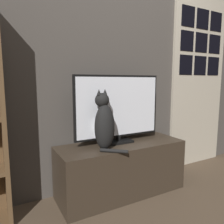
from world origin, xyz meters
TOP-DOWN VIEW (x-y plane):
  - wall_back at (0.00, 1.22)m, footprint 4.80×0.05m
  - tv_stand at (0.00, 0.97)m, footprint 1.17×0.42m
  - tv at (-0.01, 1.02)m, footprint 0.85×0.15m
  - cat at (-0.21, 0.89)m, footprint 0.22×0.29m
  - door at (1.22, 1.18)m, footprint 0.84×0.04m

SIDE VIEW (x-z plane):
  - tv_stand at x=0.00m, z-range 0.00..0.47m
  - cat at x=-0.21m, z-range 0.44..0.93m
  - tv at x=-0.01m, z-range 0.48..1.10m
  - door at x=1.22m, z-range 0.02..2.07m
  - wall_back at x=0.00m, z-range 0.00..2.60m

